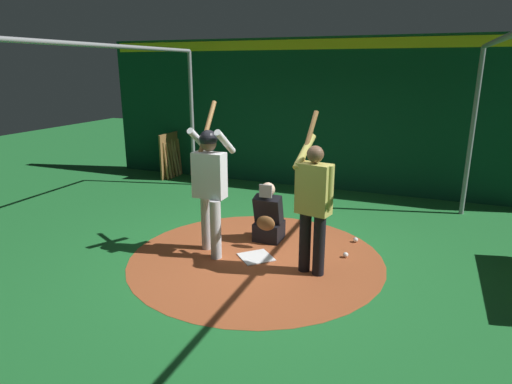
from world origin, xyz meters
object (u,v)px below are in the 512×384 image
at_px(home_plate, 256,257).
at_px(baseball_1, 356,240).
at_px(bat_rack, 175,155).
at_px(catcher, 268,219).
at_px(visitor, 313,201).
at_px(batter, 210,180).
at_px(baseball_0, 346,255).

distance_m(home_plate, baseball_1, 1.60).
bearing_deg(baseball_1, home_plate, -48.12).
relative_size(home_plate, bat_rack, 0.36).
xyz_separation_m(catcher, visitor, (0.79, 0.88, 0.60)).
relative_size(batter, baseball_0, 28.33).
distance_m(catcher, visitor, 1.32).
distance_m(home_plate, batter, 1.24).
bearing_deg(baseball_1, bat_rack, -119.29).
height_order(visitor, bat_rack, visitor).
distance_m(batter, baseball_1, 2.39).
bearing_deg(baseball_1, baseball_0, -3.60).
height_order(visitor, baseball_0, visitor).
distance_m(catcher, baseball_0, 1.26).
xyz_separation_m(catcher, bat_rack, (-3.10, -3.54, 0.14)).
bearing_deg(baseball_0, bat_rack, -124.68).
bearing_deg(catcher, batter, -39.47).
relative_size(baseball_0, baseball_1, 1.00).
distance_m(bat_rack, baseball_1, 5.51).
distance_m(visitor, bat_rack, 5.90).
height_order(catcher, bat_rack, bat_rack).
height_order(batter, catcher, batter).
bearing_deg(catcher, visitor, 48.04).
xyz_separation_m(visitor, baseball_0, (-0.60, 0.33, -0.91)).
xyz_separation_m(visitor, bat_rack, (-3.89, -4.41, -0.46)).
xyz_separation_m(home_plate, visitor, (0.14, 0.82, 0.94)).
height_order(bat_rack, baseball_0, bat_rack).
distance_m(batter, baseball_0, 2.14).
distance_m(batter, bat_rack, 4.86).
xyz_separation_m(baseball_0, baseball_1, (-0.60, 0.04, 0.00)).
relative_size(catcher, baseball_1, 12.39).
bearing_deg(baseball_0, baseball_1, 176.40).
bearing_deg(baseball_0, home_plate, -68.03).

